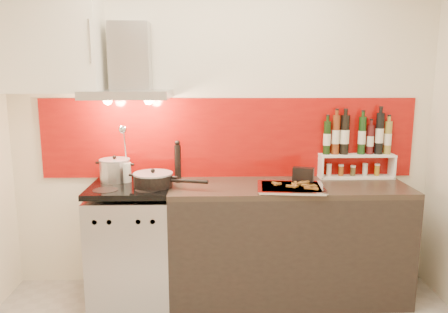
{
  "coord_description": "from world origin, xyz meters",
  "views": [
    {
      "loc": [
        -0.09,
        -2.1,
        1.73
      ],
      "look_at": [
        0.0,
        0.95,
        1.15
      ],
      "focal_mm": 35.0,
      "sensor_mm": 36.0,
      "label": 1
    }
  ],
  "objects_px": {
    "counter": "(288,241)",
    "saute_pan": "(154,180)",
    "baking_tray": "(291,187)",
    "range_stove": "(133,244)",
    "stock_pot": "(115,170)",
    "pepper_mill": "(178,162)"
  },
  "relations": [
    {
      "from": "counter",
      "to": "saute_pan",
      "type": "height_order",
      "value": "saute_pan"
    },
    {
      "from": "saute_pan",
      "to": "baking_tray",
      "type": "xyz_separation_m",
      "value": [
        1.01,
        -0.08,
        -0.05
      ]
    },
    {
      "from": "range_stove",
      "to": "stock_pot",
      "type": "height_order",
      "value": "stock_pot"
    },
    {
      "from": "range_stove",
      "to": "baking_tray",
      "type": "relative_size",
      "value": 1.76
    },
    {
      "from": "range_stove",
      "to": "counter",
      "type": "distance_m",
      "value": 1.2
    },
    {
      "from": "pepper_mill",
      "to": "range_stove",
      "type": "bearing_deg",
      "value": -162.02
    },
    {
      "from": "counter",
      "to": "stock_pot",
      "type": "relative_size",
      "value": 7.67
    },
    {
      "from": "range_stove",
      "to": "pepper_mill",
      "type": "xyz_separation_m",
      "value": [
        0.35,
        0.11,
        0.62
      ]
    },
    {
      "from": "saute_pan",
      "to": "stock_pot",
      "type": "bearing_deg",
      "value": 151.0
    },
    {
      "from": "stock_pot",
      "to": "saute_pan",
      "type": "relative_size",
      "value": 0.42
    },
    {
      "from": "counter",
      "to": "baking_tray",
      "type": "height_order",
      "value": "baking_tray"
    },
    {
      "from": "saute_pan",
      "to": "counter",
      "type": "bearing_deg",
      "value": 3.02
    },
    {
      "from": "range_stove",
      "to": "baking_tray",
      "type": "bearing_deg",
      "value": -6.24
    },
    {
      "from": "stock_pot",
      "to": "saute_pan",
      "type": "height_order",
      "value": "stock_pot"
    },
    {
      "from": "pepper_mill",
      "to": "baking_tray",
      "type": "bearing_deg",
      "value": -16.16
    },
    {
      "from": "range_stove",
      "to": "baking_tray",
      "type": "xyz_separation_m",
      "value": [
        1.19,
        -0.13,
        0.47
      ]
    },
    {
      "from": "saute_pan",
      "to": "baking_tray",
      "type": "bearing_deg",
      "value": -4.64
    },
    {
      "from": "counter",
      "to": "pepper_mill",
      "type": "relative_size",
      "value": 5.46
    },
    {
      "from": "saute_pan",
      "to": "pepper_mill",
      "type": "xyz_separation_m",
      "value": [
        0.16,
        0.16,
        0.1
      ]
    },
    {
      "from": "pepper_mill",
      "to": "baking_tray",
      "type": "height_order",
      "value": "pepper_mill"
    },
    {
      "from": "range_stove",
      "to": "saute_pan",
      "type": "distance_m",
      "value": 0.55
    },
    {
      "from": "range_stove",
      "to": "baking_tray",
      "type": "height_order",
      "value": "baking_tray"
    }
  ]
}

